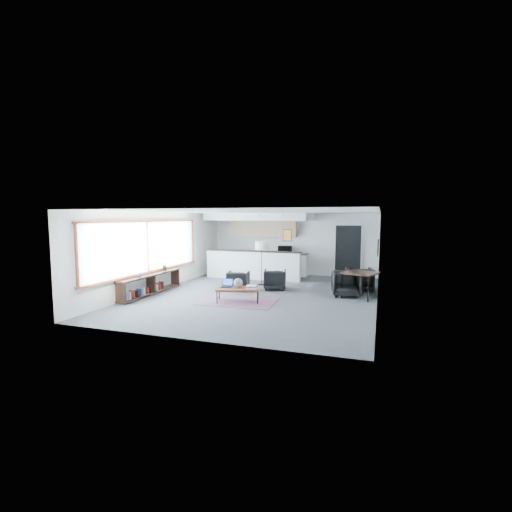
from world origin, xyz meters
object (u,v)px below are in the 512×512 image
(dining_chair_near, at_px, (346,285))
(book_stack, at_px, (252,287))
(laptop, at_px, (227,284))
(dining_table, at_px, (361,275))
(microwave, at_px, (285,249))
(armchair_left, at_px, (238,280))
(dining_chair_far, at_px, (359,280))
(floor_lamp, at_px, (262,247))
(coffee_table, at_px, (238,289))
(armchair_right, at_px, (275,279))
(ceramic_pot, at_px, (238,283))

(dining_chair_near, bearing_deg, book_stack, -155.89)
(laptop, distance_m, book_stack, 0.80)
(dining_table, relative_size, dining_chair_near, 1.64)
(microwave, bearing_deg, armchair_left, -107.51)
(book_stack, distance_m, dining_chair_far, 3.97)
(floor_lamp, bearing_deg, dining_chair_near, -18.27)
(dining_table, xyz_separation_m, dining_chair_near, (-0.44, 0.11, -0.35))
(laptop, bearing_deg, book_stack, -14.73)
(laptop, bearing_deg, floor_lamp, 77.05)
(coffee_table, relative_size, dining_chair_near, 1.92)
(coffee_table, distance_m, book_stack, 0.42)
(coffee_table, relative_size, laptop, 3.93)
(armchair_right, height_order, floor_lamp, floor_lamp)
(book_stack, relative_size, armchair_left, 0.49)
(armchair_left, bearing_deg, dining_chair_far, -172.78)
(coffee_table, relative_size, armchair_left, 1.95)
(book_stack, height_order, microwave, microwave)
(coffee_table, xyz_separation_m, armchair_left, (-0.60, 1.56, -0.02))
(floor_lamp, xyz_separation_m, dining_chair_near, (3.06, -1.01, -1.00))
(coffee_table, height_order, book_stack, book_stack)
(dining_chair_near, xyz_separation_m, dining_chair_far, (0.35, 1.03, -0.00))
(laptop, distance_m, dining_table, 4.02)
(book_stack, height_order, armchair_right, armchair_right)
(armchair_right, relative_size, dining_chair_far, 1.03)
(armchair_right, relative_size, microwave, 1.35)
(armchair_left, height_order, armchair_right, armchair_right)
(laptop, height_order, book_stack, laptop)
(book_stack, bearing_deg, laptop, 174.15)
(laptop, xyz_separation_m, floor_lamp, (0.19, 2.71, 0.89))
(armchair_right, distance_m, dining_chair_near, 2.38)
(book_stack, xyz_separation_m, armchair_right, (0.10, 2.09, -0.08))
(armchair_right, distance_m, dining_chair_far, 2.80)
(laptop, xyz_separation_m, armchair_right, (0.89, 2.01, -0.10))
(coffee_table, distance_m, dining_chair_far, 4.28)
(ceramic_pot, relative_size, floor_lamp, 0.17)
(armchair_right, bearing_deg, dining_table, 158.18)
(coffee_table, xyz_separation_m, dining_chair_far, (3.22, 2.82, -0.01))
(armchair_right, xyz_separation_m, dining_table, (2.80, -0.42, 0.34))
(ceramic_pot, distance_m, microwave, 5.24)
(coffee_table, distance_m, dining_table, 3.73)
(laptop, relative_size, book_stack, 1.01)
(microwave, bearing_deg, laptop, -102.14)
(armchair_right, xyz_separation_m, floor_lamp, (-0.70, 0.70, 0.99))
(ceramic_pot, xyz_separation_m, dining_chair_near, (2.88, 1.76, -0.18))
(book_stack, xyz_separation_m, dining_chair_far, (2.81, 2.81, -0.09))
(armchair_left, bearing_deg, armchair_right, -165.42)
(laptop, xyz_separation_m, microwave, (0.43, 5.15, 0.64))
(coffee_table, bearing_deg, armchair_right, 58.48)
(armchair_left, relative_size, dining_chair_near, 0.98)
(laptop, distance_m, dining_chair_far, 4.52)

